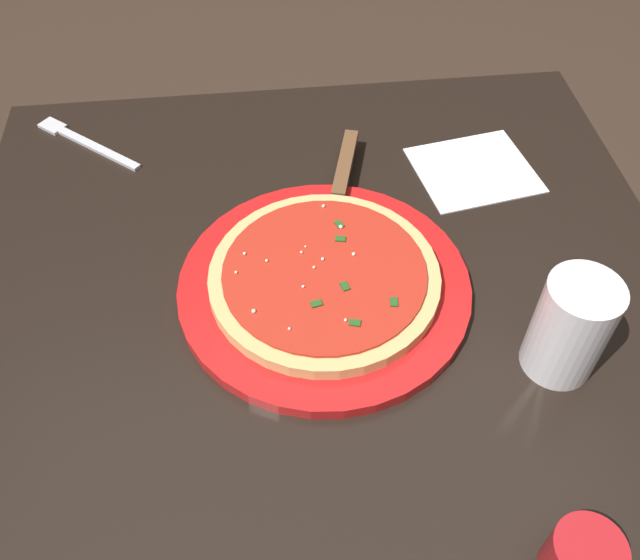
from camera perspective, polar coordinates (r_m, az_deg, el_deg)
ground_plane at (r=1.42m, az=0.28°, el=-20.52°), size 5.00×5.00×0.00m
restaurant_table at (r=0.90m, az=0.41°, el=-7.61°), size 0.85×0.85×0.73m
serving_plate at (r=0.78m, az=0.00°, el=-0.59°), size 0.33×0.33×0.02m
pizza at (r=0.77m, az=0.00°, el=0.24°), size 0.26×0.26×0.02m
pizza_server at (r=0.88m, az=1.73°, el=7.89°), size 0.10×0.22×0.01m
cup_tall_drink at (r=0.72m, az=20.19°, el=-3.75°), size 0.07×0.07×0.12m
cup_small_sauce at (r=0.64m, az=21.02°, el=-21.00°), size 0.06×0.06×0.06m
napkin_folded_right at (r=0.96m, az=12.75°, el=8.96°), size 0.17×0.16×0.00m
fork at (r=1.04m, az=-19.19°, el=10.90°), size 0.15×0.13×0.00m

